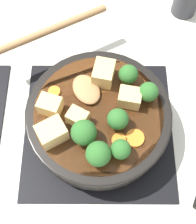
% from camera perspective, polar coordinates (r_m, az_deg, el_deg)
% --- Properties ---
extents(ground_plane, '(2.40, 2.40, 0.00)m').
position_cam_1_polar(ground_plane, '(0.66, -0.00, -3.08)').
color(ground_plane, silver).
extents(front_burner_grate, '(0.31, 0.31, 0.03)m').
position_cam_1_polar(front_burner_grate, '(0.65, -0.00, -2.70)').
color(front_burner_grate, black).
rests_on(front_burner_grate, ground_plane).
extents(skillet_pan, '(0.32, 0.39, 0.06)m').
position_cam_1_polar(skillet_pan, '(0.61, 0.24, -1.13)').
color(skillet_pan, black).
rests_on(skillet_pan, front_burner_grate).
extents(wooden_spoon, '(0.25, 0.23, 0.02)m').
position_cam_1_polar(wooden_spoon, '(0.64, -6.09, 10.72)').
color(wooden_spoon, '#A87A4C').
rests_on(wooden_spoon, skillet_pan).
extents(tofu_cube_center_large, '(0.04, 0.05, 0.03)m').
position_cam_1_polar(tofu_cube_center_large, '(0.58, -8.85, 1.19)').
color(tofu_cube_center_large, '#DBB770').
rests_on(tofu_cube_center_large, skillet_pan).
extents(tofu_cube_near_handle, '(0.05, 0.05, 0.04)m').
position_cam_1_polar(tofu_cube_near_handle, '(0.60, 0.95, 7.09)').
color(tofu_cube_near_handle, '#DBB770').
rests_on(tofu_cube_near_handle, skillet_pan).
extents(tofu_cube_east_chunk, '(0.04, 0.04, 0.03)m').
position_cam_1_polar(tofu_cube_east_chunk, '(0.56, -3.85, -0.98)').
color(tofu_cube_east_chunk, '#DBB770').
rests_on(tofu_cube_east_chunk, skillet_pan).
extents(tofu_cube_west_chunk, '(0.06, 0.06, 0.04)m').
position_cam_1_polar(tofu_cube_west_chunk, '(0.55, -8.55, -3.75)').
color(tofu_cube_west_chunk, '#DBB770').
rests_on(tofu_cube_west_chunk, skillet_pan).
extents(tofu_cube_back_piece, '(0.04, 0.05, 0.03)m').
position_cam_1_polar(tofu_cube_back_piece, '(0.58, 5.71, 2.62)').
color(tofu_cube_back_piece, '#DBB770').
rests_on(tofu_cube_back_piece, skillet_pan).
extents(broccoli_floret_near_spoon, '(0.04, 0.04, 0.05)m').
position_cam_1_polar(broccoli_floret_near_spoon, '(0.55, 3.55, -1.33)').
color(broccoli_floret_near_spoon, '#709956').
rests_on(broccoli_floret_near_spoon, skillet_pan).
extents(broccoli_floret_center_top, '(0.04, 0.04, 0.04)m').
position_cam_1_polar(broccoli_floret_center_top, '(0.58, 9.10, 3.62)').
color(broccoli_floret_center_top, '#709956').
rests_on(broccoli_floret_center_top, skillet_pan).
extents(broccoli_floret_east_rim, '(0.04, 0.04, 0.05)m').
position_cam_1_polar(broccoli_floret_east_rim, '(0.52, -0.32, -7.66)').
color(broccoli_floret_east_rim, '#709956').
rests_on(broccoli_floret_east_rim, skillet_pan).
extents(broccoli_floret_west_rim, '(0.04, 0.04, 0.04)m').
position_cam_1_polar(broccoli_floret_west_rim, '(0.59, 5.47, 6.86)').
color(broccoli_floret_west_rim, '#709956').
rests_on(broccoli_floret_west_rim, skillet_pan).
extents(broccoli_floret_north_edge, '(0.05, 0.05, 0.05)m').
position_cam_1_polar(broccoli_floret_north_edge, '(0.54, -2.71, -3.77)').
color(broccoli_floret_north_edge, '#709956').
rests_on(broccoli_floret_north_edge, skillet_pan).
extents(broccoli_floret_south_cluster, '(0.04, 0.04, 0.04)m').
position_cam_1_polar(broccoli_floret_south_cluster, '(0.53, 4.08, -6.83)').
color(broccoli_floret_south_cluster, '#709956').
rests_on(broccoli_floret_south_cluster, skillet_pan).
extents(carrot_slice_orange_thin, '(0.03, 0.03, 0.01)m').
position_cam_1_polar(carrot_slice_orange_thin, '(0.56, 6.67, -4.75)').
color(carrot_slice_orange_thin, orange).
rests_on(carrot_slice_orange_thin, skillet_pan).
extents(carrot_slice_near_center, '(0.02, 0.02, 0.01)m').
position_cam_1_polar(carrot_slice_near_center, '(0.60, -8.09, 3.71)').
color(carrot_slice_near_center, orange).
rests_on(carrot_slice_near_center, skillet_pan).
extents(carrot_slice_edge_slice, '(0.03, 0.03, 0.01)m').
position_cam_1_polar(carrot_slice_edge_slice, '(0.56, 3.80, -5.17)').
color(carrot_slice_edge_slice, orange).
rests_on(carrot_slice_edge_slice, skillet_pan).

